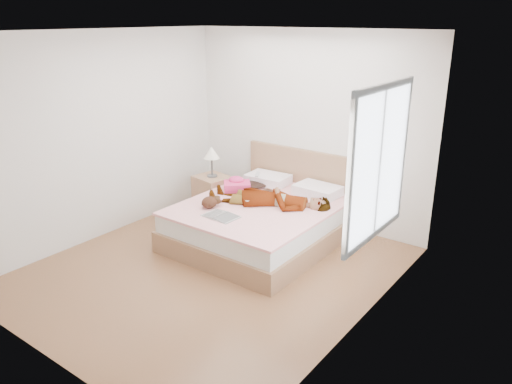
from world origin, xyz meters
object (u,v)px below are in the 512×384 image
towel (237,185)px  woman (270,195)px  phone (257,174)px  bed (265,219)px  coffee_mug (248,203)px  plush_toy (211,202)px  nightstand (213,192)px  magazine (221,216)px

towel → woman: bearing=-12.4°
phone → bed: bearing=-65.0°
bed → coffee_mug: size_ratio=18.32×
woman → coffee_mug: 0.31m
woman → bed: bed is taller
plush_toy → nightstand: 1.10m
phone → bed: (0.42, -0.41, -0.42)m
magazine → plush_toy: bearing=152.0°
magazine → coffee_mug: bearing=84.9°
phone → coffee_mug: size_ratio=0.87×
plush_toy → magazine: bearing=-28.0°
phone → nightstand: 0.80m
woman → coffee_mug: bearing=-54.6°
woman → magazine: size_ratio=3.63×
towel → plush_toy: 0.72m
magazine → coffee_mug: size_ratio=3.74×
nightstand → woman: bearing=-11.8°
woman → phone: size_ratio=15.51×
woman → towel: 0.67m
towel → magazine: towel is taller
woman → nightstand: size_ratio=1.53×
towel → phone: bearing=58.5°
woman → coffee_mug: (-0.17, -0.25, -0.06)m
towel → magazine: bearing=-62.7°
woman → bed: 0.35m
phone → bed: bed is taller
towel → nightstand: nightstand is taller
woman → coffee_mug: size_ratio=13.56×
woman → magazine: bearing=-37.0°
coffee_mug → nightstand: bearing=153.9°
magazine → woman: bearing=73.5°
phone → magazine: (0.29, -1.12, -0.18)m
phone → magazine: bearing=-96.0°
magazine → coffee_mug: 0.47m
woman → coffee_mug: woman is taller
bed → towel: bearing=164.8°
nightstand → plush_toy: bearing=-49.5°
phone → bed: 0.72m
towel → plush_toy: bearing=-77.5°
woman → plush_toy: woman is taller
phone → woman: bearing=-59.2°
plush_toy → nightstand: (-0.69, 0.81, -0.25)m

